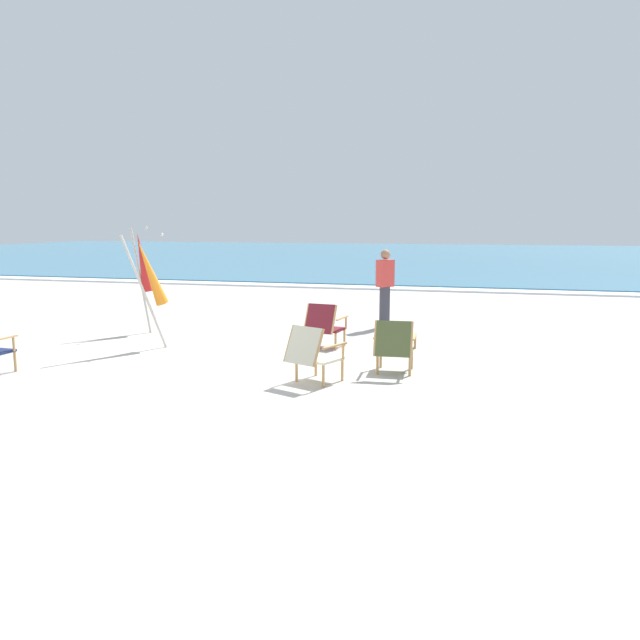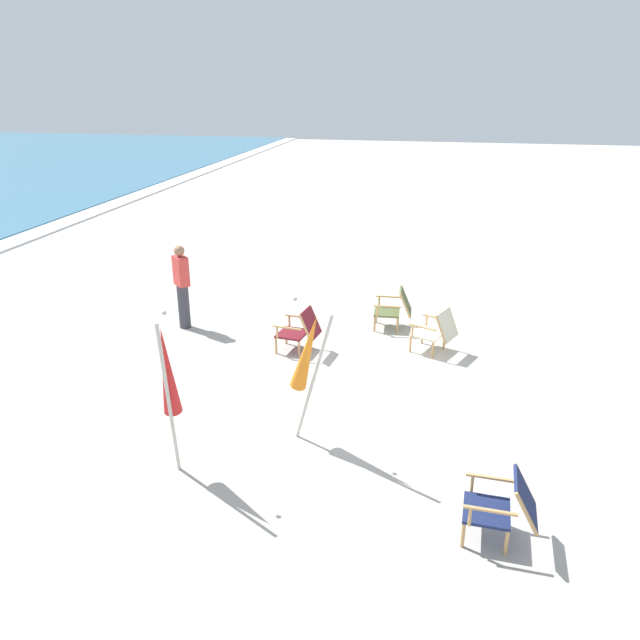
{
  "view_description": "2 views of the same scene",
  "coord_description": "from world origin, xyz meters",
  "px_view_note": "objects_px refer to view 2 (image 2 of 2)",
  "views": [
    {
      "loc": [
        3.81,
        -8.81,
        2.19
      ],
      "look_at": [
        1.15,
        1.18,
        0.56
      ],
      "focal_mm": 35.0,
      "sensor_mm": 36.0,
      "label": 1
    },
    {
      "loc": [
        -8.68,
        -0.85,
        4.56
      ],
      "look_at": [
        0.86,
        1.12,
        0.74
      ],
      "focal_mm": 35.0,
      "sensor_mm": 36.0,
      "label": 2
    }
  ],
  "objects_px": {
    "beach_chair_front_right": "(301,329)",
    "beach_chair_back_left": "(504,505)",
    "umbrella_furled_red": "(167,373)",
    "beach_chair_mid_center": "(395,307)",
    "beach_chair_far_center": "(437,330)",
    "person_near_chairs": "(182,286)",
    "umbrella_furled_orange": "(307,354)"
  },
  "relations": [
    {
      "from": "person_near_chairs",
      "to": "umbrella_furled_red",
      "type": "bearing_deg",
      "value": -158.12
    },
    {
      "from": "umbrella_furled_orange",
      "to": "beach_chair_front_right",
      "type": "bearing_deg",
      "value": 15.18
    },
    {
      "from": "beach_chair_back_left",
      "to": "umbrella_furled_red",
      "type": "xyz_separation_m",
      "value": [
        0.38,
        3.82,
        0.96
      ]
    },
    {
      "from": "beach_chair_mid_center",
      "to": "umbrella_furled_orange",
      "type": "xyz_separation_m",
      "value": [
        -4.32,
        0.74,
        0.88
      ]
    },
    {
      "from": "beach_chair_front_right",
      "to": "beach_chair_back_left",
      "type": "xyz_separation_m",
      "value": [
        -4.25,
        -3.17,
        -0.0
      ]
    },
    {
      "from": "beach_chair_front_right",
      "to": "umbrella_furled_orange",
      "type": "distance_m",
      "value": 3.12
    },
    {
      "from": "beach_chair_far_center",
      "to": "beach_chair_back_left",
      "type": "height_order",
      "value": "beach_chair_far_center"
    },
    {
      "from": "beach_chair_mid_center",
      "to": "umbrella_furled_red",
      "type": "xyz_separation_m",
      "value": [
        -5.31,
        2.17,
        0.95
      ]
    },
    {
      "from": "umbrella_furled_red",
      "to": "umbrella_furled_orange",
      "type": "bearing_deg",
      "value": -55.39
    },
    {
      "from": "beach_chair_back_left",
      "to": "umbrella_furled_red",
      "type": "height_order",
      "value": "umbrella_furled_red"
    },
    {
      "from": "beach_chair_front_right",
      "to": "beach_chair_mid_center",
      "type": "xyz_separation_m",
      "value": [
        1.44,
        -1.53,
        0.0
      ]
    },
    {
      "from": "person_near_chairs",
      "to": "beach_chair_mid_center",
      "type": "bearing_deg",
      "value": -79.0
    },
    {
      "from": "beach_chair_front_right",
      "to": "beach_chair_back_left",
      "type": "bearing_deg",
      "value": -143.27
    },
    {
      "from": "beach_chair_front_right",
      "to": "umbrella_furled_red",
      "type": "bearing_deg",
      "value": 170.52
    },
    {
      "from": "beach_chair_back_left",
      "to": "beach_chair_far_center",
      "type": "bearing_deg",
      "value": 10.12
    },
    {
      "from": "beach_chair_back_left",
      "to": "umbrella_furled_orange",
      "type": "xyz_separation_m",
      "value": [
        1.37,
        2.39,
        0.89
      ]
    },
    {
      "from": "beach_chair_front_right",
      "to": "umbrella_furled_orange",
      "type": "relative_size",
      "value": 0.4
    },
    {
      "from": "beach_chair_back_left",
      "to": "umbrella_furled_orange",
      "type": "relative_size",
      "value": 0.39
    },
    {
      "from": "beach_chair_far_center",
      "to": "beach_chair_back_left",
      "type": "bearing_deg",
      "value": -169.88
    },
    {
      "from": "beach_chair_front_right",
      "to": "beach_chair_mid_center",
      "type": "bearing_deg",
      "value": -46.66
    },
    {
      "from": "beach_chair_back_left",
      "to": "beach_chair_mid_center",
      "type": "height_order",
      "value": "beach_chair_mid_center"
    },
    {
      "from": "beach_chair_mid_center",
      "to": "umbrella_furled_red",
      "type": "relative_size",
      "value": 0.38
    },
    {
      "from": "person_near_chairs",
      "to": "umbrella_furled_orange",
      "type": "bearing_deg",
      "value": -137.51
    },
    {
      "from": "beach_chair_mid_center",
      "to": "umbrella_furled_orange",
      "type": "relative_size",
      "value": 0.4
    },
    {
      "from": "beach_chair_mid_center",
      "to": "umbrella_furled_orange",
      "type": "bearing_deg",
      "value": 170.26
    },
    {
      "from": "beach_chair_far_center",
      "to": "umbrella_furled_red",
      "type": "distance_m",
      "value": 5.32
    },
    {
      "from": "beach_chair_front_right",
      "to": "beach_chair_back_left",
      "type": "relative_size",
      "value": 1.02
    },
    {
      "from": "beach_chair_back_left",
      "to": "person_near_chairs",
      "type": "height_order",
      "value": "person_near_chairs"
    },
    {
      "from": "beach_chair_far_center",
      "to": "umbrella_furled_orange",
      "type": "xyz_separation_m",
      "value": [
        -3.32,
        1.55,
        0.88
      ]
    },
    {
      "from": "beach_chair_far_center",
      "to": "umbrella_furled_orange",
      "type": "relative_size",
      "value": 0.44
    },
    {
      "from": "beach_chair_far_center",
      "to": "person_near_chairs",
      "type": "height_order",
      "value": "person_near_chairs"
    },
    {
      "from": "beach_chair_front_right",
      "to": "umbrella_furled_red",
      "type": "xyz_separation_m",
      "value": [
        -3.87,
        0.65,
        0.95
      ]
    }
  ]
}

